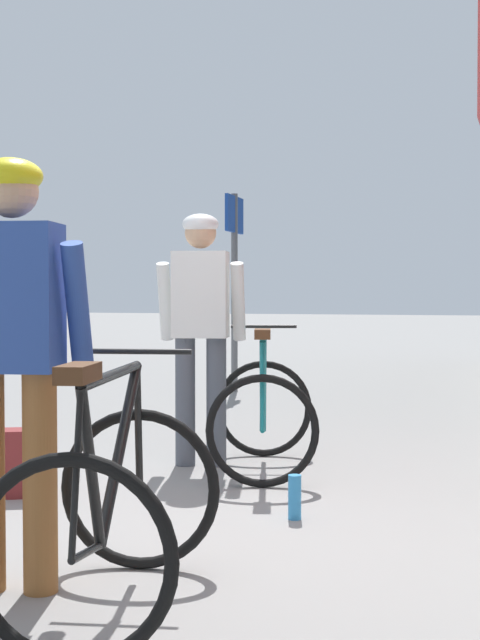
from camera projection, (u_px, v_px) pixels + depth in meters
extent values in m
plane|color=gray|center=(270.00, 541.00, 4.27)|extent=(80.00, 80.00, 0.00)
cylinder|color=#935B2D|center=(40.00, 482.00, 3.53)|extent=(0.14, 0.14, 0.90)
cube|color=#2D4C9E|center=(12.00, 298.00, 3.51)|extent=(0.42, 0.30, 0.60)
cylinder|color=#2D4C9E|center=(78.00, 310.00, 3.53)|extent=(0.13, 0.27, 0.56)
sphere|color=tan|center=(11.00, 191.00, 3.50)|extent=(0.22, 0.22, 0.22)
ellipsoid|color=yellow|center=(11.00, 176.00, 3.50)|extent=(0.30, 0.31, 0.14)
cylinder|color=#4C515B|center=(185.00, 401.00, 6.10)|extent=(0.14, 0.14, 0.90)
cylinder|color=#4C515B|center=(216.00, 402.00, 6.08)|extent=(0.14, 0.14, 0.90)
cube|color=white|center=(201.00, 295.00, 6.07)|extent=(0.41, 0.30, 0.60)
cylinder|color=white|center=(165.00, 302.00, 6.14)|extent=(0.13, 0.27, 0.56)
cylinder|color=white|center=(238.00, 302.00, 6.08)|extent=(0.13, 0.27, 0.56)
sphere|color=tan|center=(201.00, 233.00, 6.05)|extent=(0.22, 0.22, 0.22)
ellipsoid|color=white|center=(201.00, 224.00, 6.05)|extent=(0.29, 0.31, 0.14)
torus|color=black|center=(140.00, 489.00, 3.83)|extent=(0.71, 0.16, 0.71)
torus|color=black|center=(71.00, 561.00, 2.81)|extent=(0.71, 0.16, 0.71)
cylinder|color=black|center=(120.00, 447.00, 3.46)|extent=(0.15, 0.64, 0.63)
cylinder|color=black|center=(112.00, 375.00, 3.33)|extent=(0.18, 0.85, 0.04)
cylinder|color=black|center=(91.00, 469.00, 3.04)|extent=(0.08, 0.28, 0.62)
cylinder|color=black|center=(87.00, 552.00, 2.99)|extent=(0.09, 0.36, 0.08)
cylinder|color=black|center=(76.00, 472.00, 2.86)|extent=(0.05, 0.15, 0.56)
cylinder|color=black|center=(138.00, 428.00, 3.79)|extent=(0.04, 0.09, 0.55)
cylinder|color=black|center=(137.00, 352.00, 3.76)|extent=(0.48, 0.10, 0.02)
cube|color=#4C2D19|center=(78.00, 373.00, 2.88)|extent=(0.14, 0.25, 0.06)
torus|color=black|center=(264.00, 409.00, 6.42)|extent=(0.70, 0.21, 0.71)
torus|color=black|center=(262.00, 431.00, 5.41)|extent=(0.70, 0.21, 0.71)
cylinder|color=#197A7F|center=(263.00, 380.00, 6.06)|extent=(0.19, 0.64, 0.63)
cylinder|color=#197A7F|center=(263.00, 338.00, 5.93)|extent=(0.23, 0.84, 0.04)
cylinder|color=#197A7F|center=(263.00, 387.00, 5.64)|extent=(0.10, 0.28, 0.62)
cylinder|color=#197A7F|center=(263.00, 431.00, 5.58)|extent=(0.11, 0.36, 0.08)
cylinder|color=#197A7F|center=(262.00, 386.00, 5.46)|extent=(0.06, 0.15, 0.56)
cylinder|color=#197A7F|center=(264.00, 372.00, 6.39)|extent=(0.05, 0.09, 0.55)
cylinder|color=black|center=(264.00, 327.00, 6.35)|extent=(0.47, 0.13, 0.02)
cube|color=#4C2D19|center=(263.00, 334.00, 5.48)|extent=(0.15, 0.26, 0.06)
cube|color=maroon|center=(21.00, 463.00, 5.19)|extent=(0.33, 0.27, 0.40)
cylinder|color=#338CCC|center=(295.00, 497.00, 4.67)|extent=(0.07, 0.07, 0.24)
cylinder|color=#595B60|center=(234.00, 293.00, 10.58)|extent=(0.08, 0.08, 2.40)
cube|color=#193F99|center=(234.00, 214.00, 10.55)|extent=(0.04, 0.70, 0.44)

